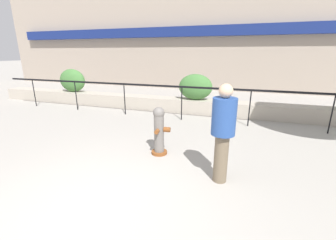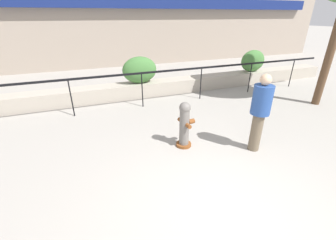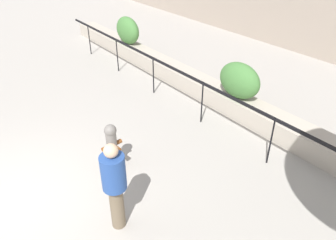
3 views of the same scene
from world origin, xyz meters
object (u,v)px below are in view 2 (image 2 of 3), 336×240
at_px(fire_hydrant, 185,124).
at_px(pedestrian, 260,109).
at_px(hedge_bush_2, 253,61).
at_px(hedge_bush_1, 140,70).

distance_m(fire_hydrant, pedestrian, 1.64).
xyz_separation_m(hedge_bush_2, pedestrian, (-3.63, -4.55, 0.03)).
bearing_deg(pedestrian, fire_hydrant, 153.39).
distance_m(hedge_bush_2, pedestrian, 5.82).
height_order(hedge_bush_1, fire_hydrant, hedge_bush_1).
distance_m(hedge_bush_2, fire_hydrant, 6.35).
height_order(hedge_bush_1, pedestrian, pedestrian).
relative_size(hedge_bush_1, pedestrian, 0.72).
bearing_deg(pedestrian, hedge_bush_2, 51.42).
height_order(hedge_bush_2, fire_hydrant, hedge_bush_2).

